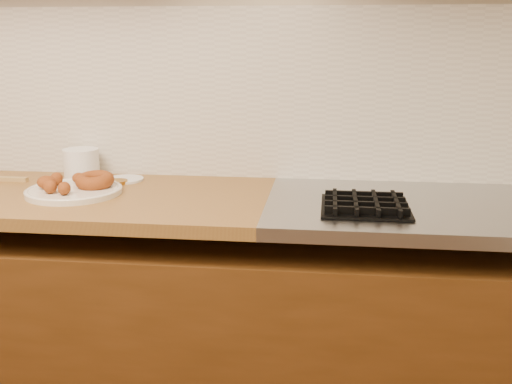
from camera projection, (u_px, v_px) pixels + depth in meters
wall_back at (138, 50)px, 2.14m from camera, size 4.00×0.02×2.70m
base_cabinet at (124, 336)px, 2.08m from camera, size 3.60×0.60×0.77m
stovetop at (479, 211)px, 1.83m from camera, size 1.30×0.62×0.04m
backsplash at (139, 93)px, 2.17m from camera, size 3.60×0.02×0.60m
burner_grates at (478, 208)px, 1.74m from camera, size 0.91×0.26×0.03m
donut_plate at (74, 191)px, 1.95m from camera, size 0.31×0.31×0.02m
ring_donut at (95, 180)px, 1.97m from camera, size 0.13×0.14×0.06m
fried_dough_chunks at (58, 183)px, 1.94m from camera, size 0.16×0.22×0.04m
plastic_tub at (81, 163)px, 2.17m from camera, size 0.16×0.16×0.11m
tub_lid at (125, 179)px, 2.13m from camera, size 0.14×0.14×0.01m
brass_jar_lid at (117, 182)px, 2.09m from camera, size 0.07×0.07×0.01m
wooden_utensil at (2, 179)px, 2.13m from camera, size 0.19×0.03×0.01m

